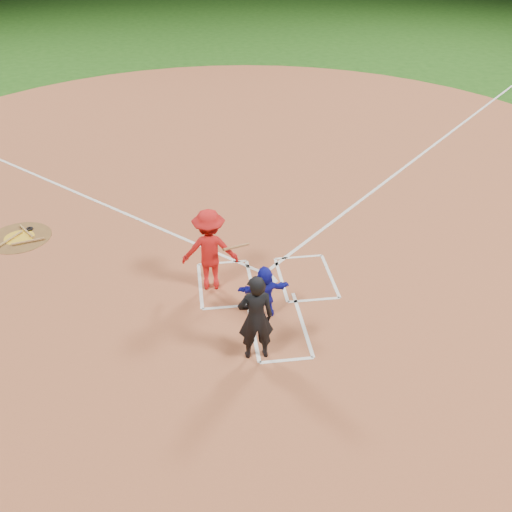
{
  "coord_description": "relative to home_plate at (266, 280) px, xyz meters",
  "views": [
    {
      "loc": [
        -1.73,
        -11.12,
        8.0
      ],
      "look_at": [
        -0.3,
        -0.4,
        1.0
      ],
      "focal_mm": 40.0,
      "sensor_mm": 36.0,
      "label": 1
    }
  ],
  "objects": [
    {
      "name": "batter_at_plate",
      "position": [
        -1.32,
        -0.04,
        1.0
      ],
      "size": [
        1.62,
        0.86,
        2.02
      ],
      "color": "red",
      "rests_on": "home_plate_dirt"
    },
    {
      "name": "bat_weight_donut",
      "position": [
        -6.16,
        3.28,
        0.03
      ],
      "size": [
        0.19,
        0.19,
        0.05
      ],
      "primitive_type": "torus",
      "color": "black",
      "rests_on": "on_deck_circle"
    },
    {
      "name": "home_plate",
      "position": [
        0.0,
        0.0,
        0.0
      ],
      "size": [
        0.6,
        0.6,
        0.02
      ],
      "primitive_type": "cylinder",
      "rotation": [
        0.0,
        0.0,
        3.14
      ],
      "color": "silver",
      "rests_on": "home_plate_dirt"
    },
    {
      "name": "ground",
      "position": [
        0.0,
        0.0,
        -0.02
      ],
      "size": [
        120.0,
        120.0,
        0.0
      ],
      "primitive_type": "plane",
      "color": "#1C4B12",
      "rests_on": "ground"
    },
    {
      "name": "home_plate_dirt",
      "position": [
        0.0,
        6.0,
        -0.01
      ],
      "size": [
        28.0,
        28.0,
        0.01
      ],
      "primitive_type": "cylinder",
      "color": "#9B5132",
      "rests_on": "ground"
    },
    {
      "name": "on_deck_bat_c",
      "position": [
        -6.06,
        2.58,
        0.03
      ],
      "size": [
        0.83,
        0.28,
        0.06
      ],
      "primitive_type": "cylinder",
      "rotation": [
        1.57,
        0.0,
        1.83
      ],
      "color": "#9E6B3A",
      "rests_on": "on_deck_circle"
    },
    {
      "name": "on_deck_bat_b",
      "position": [
        -6.56,
        2.78,
        0.03
      ],
      "size": [
        0.5,
        0.75,
        0.06
      ],
      "primitive_type": "cylinder",
      "rotation": [
        1.57,
        0.0,
        -0.55
      ],
      "color": "#A57A3C",
      "rests_on": "on_deck_circle"
    },
    {
      "name": "on_deck_bat_a",
      "position": [
        -6.21,
        3.13,
        0.03
      ],
      "size": [
        0.52,
        0.73,
        0.06
      ],
      "primitive_type": "cylinder",
      "rotation": [
        1.57,
        0.0,
        0.59
      ],
      "color": "olive",
      "rests_on": "on_deck_circle"
    },
    {
      "name": "chalk_markings",
      "position": [
        0.0,
        5.29,
        -0.01
      ],
      "size": [
        28.35,
        17.32,
        0.01
      ],
      "color": "white",
      "rests_on": "home_plate_dirt"
    },
    {
      "name": "catcher",
      "position": [
        -0.23,
        -1.28,
        0.61
      ],
      "size": [
        1.17,
        0.43,
        1.24
      ],
      "primitive_type": "imported",
      "rotation": [
        0.0,
        0.0,
        3.2
      ],
      "color": "#1518AF",
      "rests_on": "home_plate_dirt"
    },
    {
      "name": "on_deck_logo",
      "position": [
        -6.36,
        2.88,
        0.0
      ],
      "size": [
        0.8,
        0.8,
        0.0
      ],
      "primitive_type": "cylinder",
      "color": "gold",
      "rests_on": "on_deck_circle"
    },
    {
      "name": "on_deck_circle",
      "position": [
        -6.36,
        2.88,
        -0.0
      ],
      "size": [
        1.7,
        1.7,
        0.01
      ],
      "primitive_type": "cylinder",
      "color": "brown",
      "rests_on": "home_plate_dirt"
    },
    {
      "name": "umpire",
      "position": [
        -0.59,
        -2.56,
        0.96
      ],
      "size": [
        0.72,
        0.48,
        1.94
      ],
      "primitive_type": "imported",
      "rotation": [
        0.0,
        0.0,
        3.16
      ],
      "color": "black",
      "rests_on": "home_plate_dirt"
    }
  ]
}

